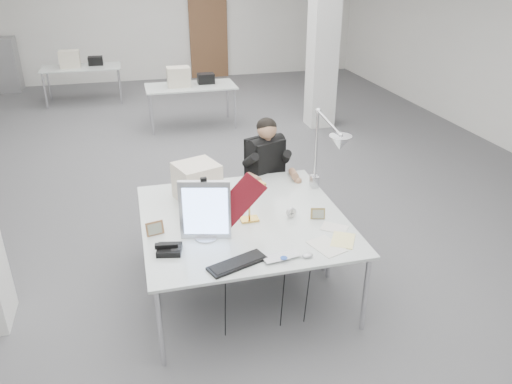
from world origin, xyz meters
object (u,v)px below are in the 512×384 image
(desk_main, at_px, (255,244))
(office_chair, at_px, (265,183))
(beige_monitor, at_px, (197,182))
(monitor, at_px, (205,210))
(desk_phone, at_px, (169,250))
(seated_person, at_px, (267,157))
(laptop, at_px, (284,260))
(bankers_lamp, at_px, (249,203))
(architect_lamp, at_px, (326,156))

(desk_main, xyz_separation_m, office_chair, (0.50, 1.51, -0.17))
(desk_main, height_order, beige_monitor, beige_monitor)
(monitor, xyz_separation_m, desk_phone, (-0.32, -0.15, -0.24))
(seated_person, bearing_deg, beige_monitor, -171.35)
(monitor, relative_size, desk_phone, 2.72)
(laptop, bearing_deg, monitor, 127.41)
(bankers_lamp, bearing_deg, beige_monitor, 100.01)
(desk_main, distance_m, laptop, 0.35)
(monitor, relative_size, laptop, 1.74)
(monitor, bearing_deg, seated_person, 69.76)
(laptop, bearing_deg, beige_monitor, 101.96)
(desk_main, xyz_separation_m, laptop, (0.15, -0.31, 0.02))
(laptop, relative_size, desk_phone, 1.57)
(laptop, distance_m, beige_monitor, 1.36)
(seated_person, distance_m, beige_monitor, 0.98)
(desk_main, distance_m, desk_phone, 0.70)
(beige_monitor, bearing_deg, monitor, -112.13)
(beige_monitor, bearing_deg, laptop, -87.91)
(office_chair, relative_size, bankers_lamp, 3.26)
(seated_person, height_order, monitor, seated_person)
(seated_person, xyz_separation_m, desk_phone, (-1.20, -1.43, -0.12))
(desk_main, relative_size, monitor, 3.45)
(desk_main, height_order, architect_lamp, architect_lamp)
(beige_monitor, relative_size, architect_lamp, 0.43)
(seated_person, distance_m, architect_lamp, 0.92)
(office_chair, distance_m, laptop, 1.87)
(desk_main, height_order, bankers_lamp, bankers_lamp)
(seated_person, xyz_separation_m, bankers_lamp, (-0.45, -1.07, 0.03))
(laptop, xyz_separation_m, bankers_lamp, (-0.10, 0.70, 0.16))
(desk_main, relative_size, beige_monitor, 4.75)
(desk_main, bearing_deg, architect_lamp, 37.76)
(desk_main, relative_size, seated_person, 2.07)
(architect_lamp, bearing_deg, beige_monitor, 154.44)
(monitor, distance_m, beige_monitor, 0.76)
(beige_monitor, bearing_deg, desk_phone, -130.75)
(office_chair, xyz_separation_m, laptop, (-0.35, -1.82, 0.19))
(desk_main, bearing_deg, beige_monitor, 109.74)
(architect_lamp, bearing_deg, seated_person, 101.59)
(seated_person, bearing_deg, bankers_lamp, -136.14)
(bankers_lamp, xyz_separation_m, beige_monitor, (-0.38, 0.55, 0.00))
(desk_main, xyz_separation_m, monitor, (-0.38, 0.18, 0.27))
(desk_phone, xyz_separation_m, beige_monitor, (0.36, 0.91, 0.16))
(seated_person, distance_m, laptop, 1.81)
(desk_main, xyz_separation_m, bankers_lamp, (0.04, 0.39, 0.19))
(desk_main, height_order, laptop, laptop)
(laptop, relative_size, architect_lamp, 0.34)
(bankers_lamp, height_order, desk_phone, bankers_lamp)
(seated_person, relative_size, monitor, 1.66)
(bankers_lamp, bearing_deg, office_chair, 43.30)
(architect_lamp, bearing_deg, desk_phone, -170.18)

